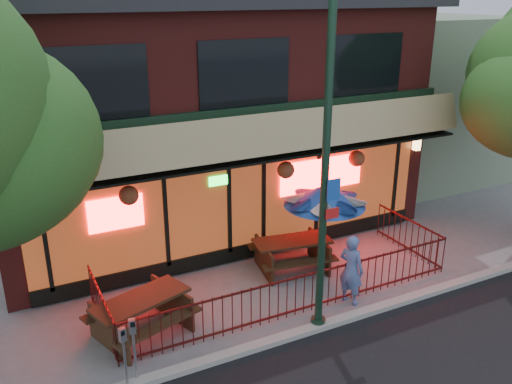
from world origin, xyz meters
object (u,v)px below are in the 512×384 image
picnic_table_right (292,250)px  pedestrian (351,270)px  parking_meter_near (133,340)px  parking_meter_far (124,348)px  street_light (324,191)px  patio_umbrella (325,195)px  picnic_table_left (141,311)px

picnic_table_right → pedestrian: 2.06m
picnic_table_right → parking_meter_near: parking_meter_near is taller
parking_meter_near → parking_meter_far: (-0.20, -0.08, -0.05)m
street_light → pedestrian: 2.63m
patio_umbrella → picnic_table_right: bearing=162.6°
picnic_table_left → pedestrian: size_ratio=1.41×
street_light → pedestrian: size_ratio=4.09×
picnic_table_left → picnic_table_right: (4.27, 1.04, -0.02)m
picnic_table_left → picnic_table_right: picnic_table_left is taller
parking_meter_far → picnic_table_right: bearing=27.3°
picnic_table_right → parking_meter_far: parking_meter_far is taller
picnic_table_left → patio_umbrella: (5.05, 0.80, 1.45)m
picnic_table_right → patio_umbrella: 1.68m
street_light → picnic_table_right: size_ratio=3.18×
picnic_table_left → patio_umbrella: patio_umbrella is taller
patio_umbrella → parking_meter_far: size_ratio=1.82×
picnic_table_left → pedestrian: (4.67, -0.96, 0.29)m
parking_meter_far → pedestrian: bearing=6.1°
street_light → parking_meter_far: bearing=-178.9°
patio_umbrella → parking_meter_near: size_ratio=1.72×
pedestrian → street_light: bearing=91.5°
patio_umbrella → parking_meter_near: patio_umbrella is taller
parking_meter_far → parking_meter_near: bearing=21.8°
picnic_table_left → parking_meter_near: 1.59m
picnic_table_right → pedestrian: (0.39, -1.99, 0.30)m
picnic_table_right → parking_meter_near: size_ratio=1.60×
picnic_table_left → street_light: bearing=-22.8°
pedestrian → parking_meter_far: 5.43m
street_light → parking_meter_near: (-4.00, 0.00, -2.22)m
picnic_table_left → parking_meter_near: (-0.53, -1.46, 0.36)m
parking_meter_near → picnic_table_right: bearing=27.5°
parking_meter_far → street_light: bearing=1.1°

